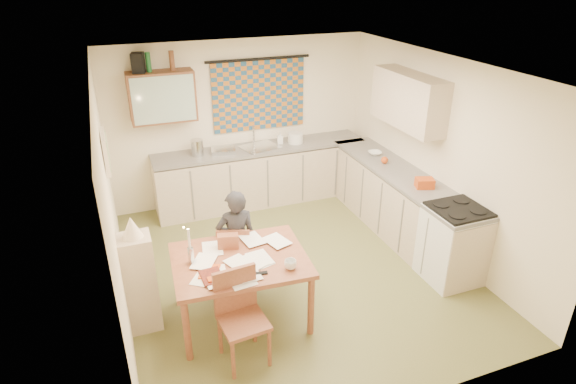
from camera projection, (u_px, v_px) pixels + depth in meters
name	position (u px, v px, depth m)	size (l,w,h in m)	color
floor	(293.00, 269.00, 6.07)	(4.00, 4.50, 0.02)	brown
ceiling	(295.00, 67.00, 4.98)	(4.00, 4.50, 0.02)	white
wall_back	(240.00, 122.00, 7.43)	(4.00, 0.02, 2.50)	#F8EAC9
wall_front	(404.00, 292.00, 3.62)	(4.00, 0.02, 2.50)	#F8EAC9
wall_left	(110.00, 206.00, 4.88)	(0.02, 4.50, 2.50)	#F8EAC9
wall_right	(439.00, 155.00, 6.17)	(0.02, 4.50, 2.50)	#F8EAC9
window_blind	(259.00, 96.00, 7.32)	(1.45, 0.03, 1.05)	navy
curtain_rod	(258.00, 59.00, 7.06)	(0.04, 0.04, 1.60)	black
wall_cabinet	(162.00, 97.00, 6.67)	(0.90, 0.34, 0.70)	brown
wall_cabinet_glass	(164.00, 100.00, 6.52)	(0.84, 0.02, 0.64)	#99B2A5
upper_cabinet_right	(408.00, 100.00, 6.31)	(0.34, 1.30, 0.70)	#BEA68C
framed_print	(105.00, 151.00, 5.03)	(0.04, 0.50, 0.40)	beige
print_canvas	(108.00, 151.00, 5.04)	(0.01, 0.42, 0.32)	beige
counter_back	(262.00, 175.00, 7.58)	(3.30, 0.62, 0.92)	#BEA68C
counter_right	(399.00, 204.00, 6.68)	(0.62, 2.95, 0.92)	#BEA68C
stove	(453.00, 244.00, 5.69)	(0.62, 0.62, 0.95)	white
sink	(260.00, 150.00, 7.39)	(0.55, 0.45, 0.10)	silver
tap	(254.00, 135.00, 7.45)	(0.03, 0.03, 0.28)	silver
dish_rack	(223.00, 150.00, 7.18)	(0.35, 0.30, 0.06)	silver
kettle	(197.00, 148.00, 7.02)	(0.18, 0.18, 0.24)	silver
mixing_bowl	(295.00, 138.00, 7.53)	(0.24, 0.24, 0.16)	white
soap_bottle	(280.00, 138.00, 7.49)	(0.11, 0.11, 0.19)	white
bowl	(375.00, 153.00, 7.08)	(0.22, 0.22, 0.05)	white
orange_bag	(425.00, 183.00, 6.04)	(0.22, 0.16, 0.12)	#C64815
fruit_orange	(385.00, 160.00, 6.76)	(0.10, 0.10, 0.10)	#C64815
speaker	(138.00, 63.00, 6.37)	(0.16, 0.20, 0.26)	black
bottle_green	(148.00, 62.00, 6.42)	(0.07, 0.07, 0.26)	#195926
bottle_brown	(172.00, 61.00, 6.52)	(0.07, 0.07, 0.26)	brown
dining_table	(241.00, 288.00, 5.08)	(1.43, 1.13, 0.75)	brown
chair_far	(236.00, 266.00, 5.67)	(0.47, 0.47, 0.82)	brown
chair_near	(243.00, 334.00, 4.58)	(0.46, 0.46, 0.94)	brown
person	(237.00, 241.00, 5.45)	(0.47, 0.32, 1.26)	black
shelf_stand	(140.00, 283.00, 4.89)	(0.32, 0.30, 1.08)	#BEA68C
lampshade	(131.00, 227.00, 4.61)	(0.20, 0.20, 0.22)	beige
letter_rack	(228.00, 241.00, 5.07)	(0.22, 0.10, 0.16)	brown
mug	(290.00, 264.00, 4.74)	(0.16, 0.16, 0.10)	white
magazine	(201.00, 279.00, 4.58)	(0.22, 0.28, 0.03)	maroon
book	(200.00, 271.00, 4.70)	(0.26, 0.30, 0.02)	#C64815
orange_box	(214.00, 280.00, 4.56)	(0.12, 0.08, 0.04)	#C64815
eyeglasses	(261.00, 273.00, 4.67)	(0.13, 0.04, 0.02)	black
candle_holder	(191.00, 256.00, 4.81)	(0.06, 0.06, 0.18)	silver
candle	(189.00, 239.00, 4.71)	(0.02, 0.02, 0.22)	white
candle_flame	(184.00, 227.00, 4.67)	(0.02, 0.02, 0.02)	#FFCC66
papers	(238.00, 263.00, 4.82)	(1.18, 0.97, 0.02)	white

